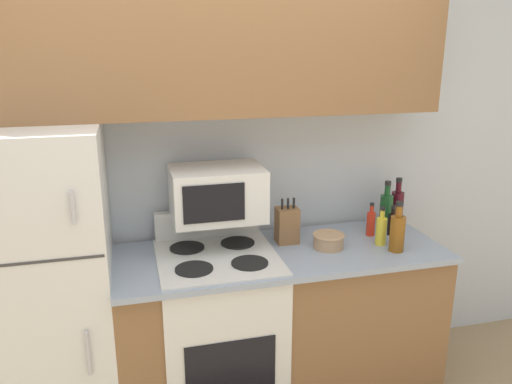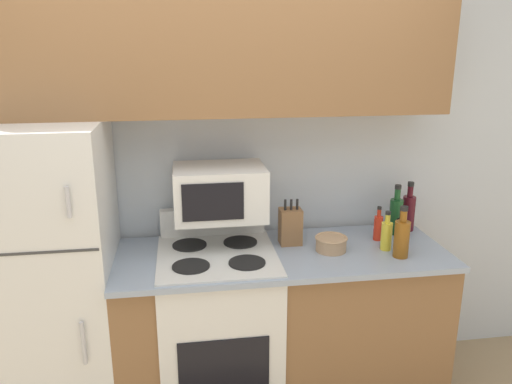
# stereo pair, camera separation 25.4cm
# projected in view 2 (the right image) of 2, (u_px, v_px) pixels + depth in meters

# --- Properties ---
(wall_back) EXTENTS (8.00, 0.05, 2.55)m
(wall_back) POSITION_uv_depth(u_px,v_px,m) (216.00, 173.00, 2.93)
(wall_back) COLOR silver
(wall_back) RESTS_ON ground_plane
(lower_cabinets) EXTENTS (1.79, 0.68, 0.92)m
(lower_cabinets) POSITION_uv_depth(u_px,v_px,m) (281.00, 325.00, 2.85)
(lower_cabinets) COLOR brown
(lower_cabinets) RESTS_ON ground_plane
(refrigerator) EXTENTS (0.65, 0.69, 1.65)m
(refrigerator) POSITION_uv_depth(u_px,v_px,m) (50.00, 281.00, 2.58)
(refrigerator) COLOR silver
(refrigerator) RESTS_ON ground_plane
(upper_cabinets) EXTENTS (2.44, 0.36, 0.73)m
(upper_cabinets) POSITION_uv_depth(u_px,v_px,m) (215.00, 43.00, 2.54)
(upper_cabinets) COLOR brown
(upper_cabinets) RESTS_ON refrigerator
(stove) EXTENTS (0.63, 0.66, 1.09)m
(stove) POSITION_uv_depth(u_px,v_px,m) (219.00, 328.00, 2.78)
(stove) COLOR silver
(stove) RESTS_ON ground_plane
(microwave) EXTENTS (0.49, 0.36, 0.28)m
(microwave) POSITION_uv_depth(u_px,v_px,m) (220.00, 192.00, 2.70)
(microwave) COLOR silver
(microwave) RESTS_ON stove
(knife_block) EXTENTS (0.12, 0.10, 0.26)m
(knife_block) POSITION_uv_depth(u_px,v_px,m) (290.00, 226.00, 2.79)
(knife_block) COLOR brown
(knife_block) RESTS_ON lower_cabinets
(bowl) EXTENTS (0.18, 0.18, 0.08)m
(bowl) POSITION_uv_depth(u_px,v_px,m) (331.00, 243.00, 2.71)
(bowl) COLOR tan
(bowl) RESTS_ON lower_cabinets
(bottle_wine_red) EXTENTS (0.08, 0.08, 0.30)m
(bottle_wine_red) POSITION_uv_depth(u_px,v_px,m) (408.00, 211.00, 3.00)
(bottle_wine_red) COLOR #470F19
(bottle_wine_red) RESTS_ON lower_cabinets
(bottle_cooking_spray) EXTENTS (0.06, 0.06, 0.22)m
(bottle_cooking_spray) POSITION_uv_depth(u_px,v_px,m) (386.00, 235.00, 2.72)
(bottle_cooking_spray) COLOR gold
(bottle_cooking_spray) RESTS_ON lower_cabinets
(bottle_soy_sauce) EXTENTS (0.05, 0.05, 0.18)m
(bottle_soy_sauce) POSITION_uv_depth(u_px,v_px,m) (401.00, 228.00, 2.85)
(bottle_soy_sauce) COLOR black
(bottle_soy_sauce) RESTS_ON lower_cabinets
(bottle_whiskey) EXTENTS (0.08, 0.08, 0.28)m
(bottle_whiskey) POSITION_uv_depth(u_px,v_px,m) (402.00, 237.00, 2.61)
(bottle_whiskey) COLOR brown
(bottle_whiskey) RESTS_ON lower_cabinets
(bottle_hot_sauce) EXTENTS (0.05, 0.05, 0.20)m
(bottle_hot_sauce) POSITION_uv_depth(u_px,v_px,m) (378.00, 227.00, 2.86)
(bottle_hot_sauce) COLOR red
(bottle_hot_sauce) RESTS_ON lower_cabinets
(bottle_wine_green) EXTENTS (0.08, 0.08, 0.30)m
(bottle_wine_green) POSITION_uv_depth(u_px,v_px,m) (396.00, 215.00, 2.94)
(bottle_wine_green) COLOR #194C23
(bottle_wine_green) RESTS_ON lower_cabinets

